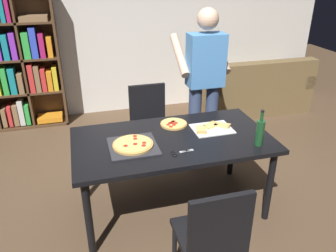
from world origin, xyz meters
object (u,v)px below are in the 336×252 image
bookshelf (6,60)px  person_serving_pizza (204,81)px  pepperoni_pizza_on_tray (133,145)px  wine_bottle (260,132)px  dining_table (173,145)px  chair_near_camera (212,235)px  chair_far_side (149,119)px  couch (252,92)px  kitchen_scissors (178,153)px  second_pizza_plain (174,124)px

bookshelf → person_serving_pizza: bookshelf is taller
pepperoni_pizza_on_tray → wine_bottle: bearing=-13.7°
dining_table → pepperoni_pizza_on_tray: (-0.36, -0.05, 0.09)m
chair_near_camera → wine_bottle: bearing=44.1°
chair_near_camera → chair_far_side: same height
couch → person_serving_pizza: (-1.33, -1.26, 0.70)m
person_serving_pizza → pepperoni_pizza_on_tray: bearing=-139.8°
chair_near_camera → bookshelf: (-1.64, 3.32, 0.45)m
person_serving_pizza → chair_far_side: bearing=158.7°
kitchen_scissors → second_pizza_plain: second_pizza_plain is taller
couch → dining_table: bearing=-133.7°
dining_table → second_pizza_plain: bearing=71.6°
dining_table → wine_bottle: size_ratio=5.48×
chair_far_side → kitchen_scissors: (-0.03, -1.21, 0.24)m
person_serving_pizza → wine_bottle: bearing=-84.4°
wine_bottle → second_pizza_plain: wine_bottle is taller
pepperoni_pizza_on_tray → second_pizza_plain: 0.54m
second_pizza_plain → pepperoni_pizza_on_tray: bearing=-145.0°
chair_far_side → second_pizza_plain: bearing=-82.9°
chair_far_side → second_pizza_plain: 0.74m
dining_table → chair_far_side: (0.00, 0.95, -0.17)m
pepperoni_pizza_on_tray → second_pizza_plain: pepperoni_pizza_on_tray is taller
couch → bookshelf: bookshelf is taller
dining_table → pepperoni_pizza_on_tray: size_ratio=4.32×
dining_table → person_serving_pizza: bearing=52.2°
chair_far_side → second_pizza_plain: size_ratio=3.55×
chair_far_side → wine_bottle: size_ratio=2.85×
couch → pepperoni_pizza_on_tray: size_ratio=4.25×
chair_near_camera → kitchen_scissors: (-0.03, 0.69, 0.24)m
bookshelf → chair_far_side: bearing=-40.9°
chair_far_side → chair_near_camera: bearing=-90.0°
chair_near_camera → person_serving_pizza: (0.57, 1.68, 0.49)m
dining_table → couch: (1.90, 1.99, -0.37)m
chair_near_camera → second_pizza_plain: (0.09, 1.21, 0.25)m
dining_table → bookshelf: (-1.64, 2.37, 0.28)m
chair_far_side → kitchen_scissors: 1.23m
second_pizza_plain → wine_bottle: bearing=-44.1°
bookshelf → kitchen_scissors: (1.62, -2.63, -0.21)m
person_serving_pizza → kitchen_scissors: bearing=-120.9°
person_serving_pizza → second_pizza_plain: bearing=-135.6°
dining_table → kitchen_scissors: (-0.03, -0.26, 0.08)m
wine_bottle → kitchen_scissors: (-0.69, 0.04, -0.11)m
bookshelf → pepperoni_pizza_on_tray: size_ratio=4.86×
couch → bookshelf: size_ratio=0.87×
dining_table → chair_near_camera: chair_near_camera is taller
dining_table → second_pizza_plain: 0.29m
chair_near_camera → chair_far_side: 1.90m
second_pizza_plain → chair_far_side: bearing=97.1°
pepperoni_pizza_on_tray → dining_table: bearing=8.4°
kitchen_scissors → couch: bearing=49.4°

